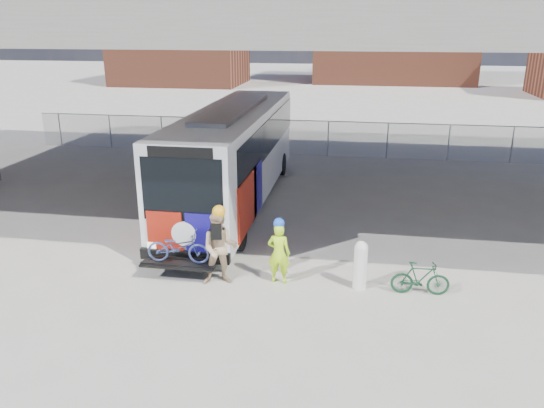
% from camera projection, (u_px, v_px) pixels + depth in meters
% --- Properties ---
extents(ground, '(160.00, 160.00, 0.00)m').
position_uv_depth(ground, '(270.00, 243.00, 16.60)').
color(ground, '#9E9991').
rests_on(ground, ground).
extents(bus, '(2.67, 12.90, 3.69)m').
position_uv_depth(bus, '(234.00, 149.00, 19.78)').
color(bus, silver).
rests_on(bus, ground).
extents(overpass, '(40.00, 16.00, 7.95)m').
position_uv_depth(overpass, '(289.00, 23.00, 18.23)').
color(overpass, '#605E59').
rests_on(overpass, ground).
extents(chainlink_fence, '(30.00, 0.06, 30.00)m').
position_uv_depth(chainlink_fence, '(309.00, 128.00, 27.35)').
color(chainlink_fence, gray).
rests_on(chainlink_fence, ground).
extents(brick_buildings, '(54.00, 22.00, 12.00)m').
position_uv_depth(brick_buildings, '(352.00, 35.00, 59.71)').
color(brick_buildings, brown).
rests_on(brick_buildings, ground).
extents(bollard, '(0.34, 0.34, 1.31)m').
position_uv_depth(bollard, '(360.00, 263.00, 13.57)').
color(bollard, white).
rests_on(bollard, ground).
extents(cyclist_hivis, '(0.63, 0.44, 1.82)m').
position_uv_depth(cyclist_hivis, '(279.00, 252.00, 13.85)').
color(cyclist_hivis, '#C2FF1A').
rests_on(cyclist_hivis, ground).
extents(cyclist_tan, '(1.12, 0.97, 2.18)m').
position_uv_depth(cyclist_tan, '(220.00, 247.00, 13.74)').
color(cyclist_tan, tan).
rests_on(cyclist_tan, ground).
extents(bike_parked, '(1.48, 0.48, 0.88)m').
position_uv_depth(bike_parked, '(420.00, 278.00, 13.34)').
color(bike_parked, '#133C23').
rests_on(bike_parked, ground).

